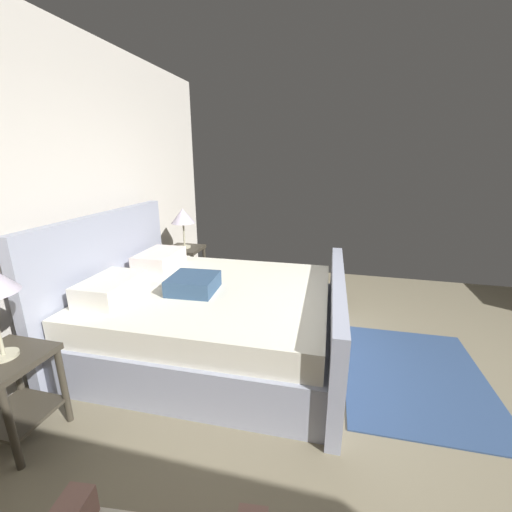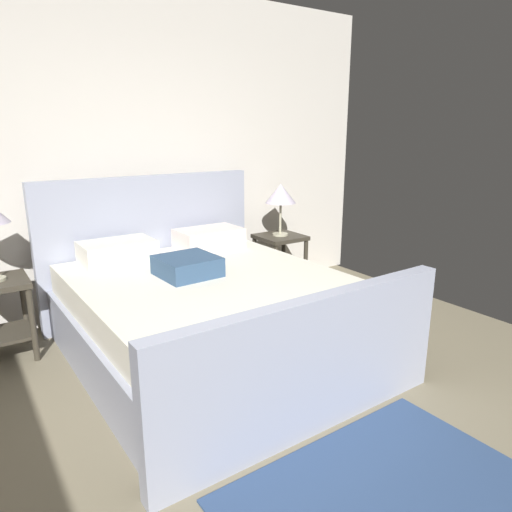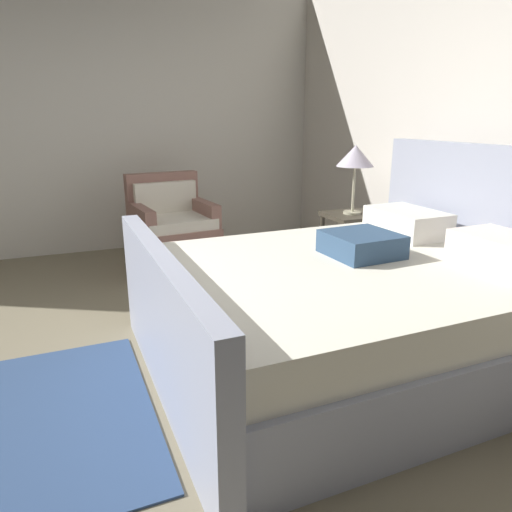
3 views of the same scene
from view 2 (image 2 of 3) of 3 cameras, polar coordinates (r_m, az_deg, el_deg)
The scene contains 5 objects.
wall_back at distance 4.34m, azimuth -18.36°, elevation 11.61°, with size 5.70×0.12×2.86m, color silver.
bed at distance 3.49m, azimuth -5.89°, elevation -6.64°, with size 2.01×2.33×1.26m.
nightstand_right at distance 4.83m, azimuth 2.94°, elevation 0.27°, with size 0.44×0.44×0.60m.
table_lamp_right at distance 4.71m, azimuth 3.04°, elevation 7.50°, with size 0.31×0.31×0.53m.
area_rug at distance 2.46m, azimuth 17.38°, elevation -27.48°, with size 1.46×1.14×0.01m, color navy.
Camera 2 is at (-1.17, -1.19, 1.65)m, focal length 32.66 mm.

